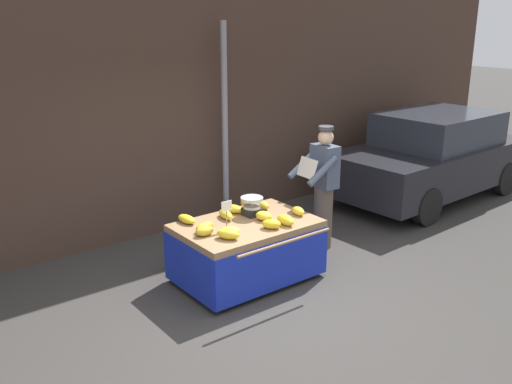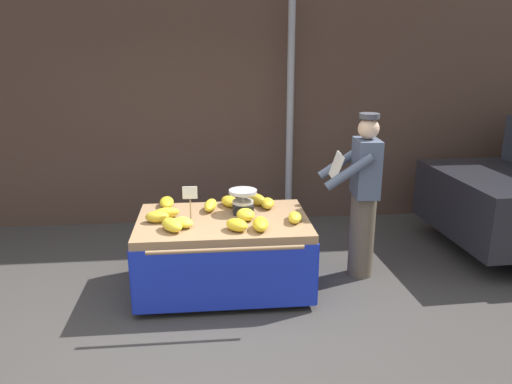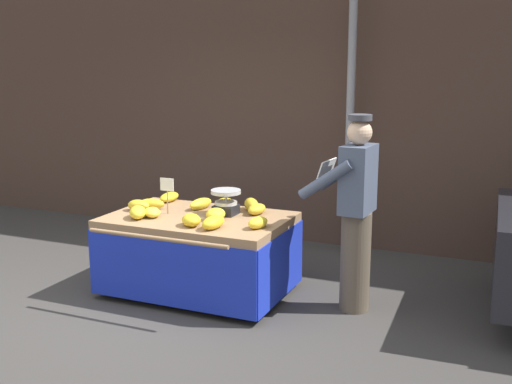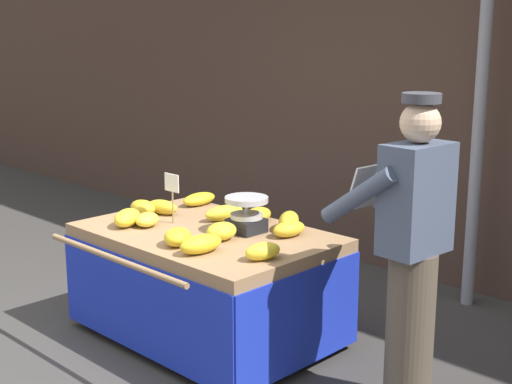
{
  "view_description": "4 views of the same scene",
  "coord_description": "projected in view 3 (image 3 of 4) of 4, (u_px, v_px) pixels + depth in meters",
  "views": [
    {
      "loc": [
        -3.51,
        -4.15,
        3.11
      ],
      "look_at": [
        0.39,
        0.88,
        1.11
      ],
      "focal_mm": 39.44,
      "sensor_mm": 36.0,
      "label": 1
    },
    {
      "loc": [
        0.13,
        -3.63,
        2.36
      ],
      "look_at": [
        0.58,
        0.83,
        1.02
      ],
      "focal_mm": 34.86,
      "sensor_mm": 36.0,
      "label": 2
    },
    {
      "loc": [
        2.99,
        -4.08,
        2.16
      ],
      "look_at": [
        0.81,
        0.98,
        1.0
      ],
      "focal_mm": 44.31,
      "sensor_mm": 36.0,
      "label": 3
    },
    {
      "loc": [
        3.67,
        -2.11,
        2.04
      ],
      "look_at": [
        0.62,
        1.0,
        1.04
      ],
      "focal_mm": 50.95,
      "sensor_mm": 36.0,
      "label": 4
    }
  ],
  "objects": [
    {
      "name": "banana_bunch_7",
      "position": [
        213.0,
        222.0,
        5.39
      ],
      "size": [
        0.17,
        0.29,
        0.11
      ],
      "primitive_type": "ellipsoid",
      "rotation": [
        0.0,
        0.0,
        3.05
      ],
      "color": "gold",
      "rests_on": "banana_cart"
    },
    {
      "name": "banana_cart",
      "position": [
        198.0,
        237.0,
        5.87
      ],
      "size": [
        1.67,
        1.29,
        0.74
      ],
      "color": "#93704C",
      "rests_on": "ground"
    },
    {
      "name": "banana_bunch_3",
      "position": [
        257.0,
        209.0,
        5.89
      ],
      "size": [
        0.16,
        0.25,
        0.1
      ],
      "primitive_type": "ellipsoid",
      "rotation": [
        0.0,
        0.0,
        3.03
      ],
      "color": "gold",
      "rests_on": "banana_cart"
    },
    {
      "name": "weighing_scale",
      "position": [
        226.0,
        202.0,
        5.87
      ],
      "size": [
        0.28,
        0.28,
        0.23
      ],
      "color": "black",
      "rests_on": "banana_cart"
    },
    {
      "name": "ground_plane",
      "position": [
        121.0,
        324.0,
        5.27
      ],
      "size": [
        60.0,
        60.0,
        0.0
      ],
      "primitive_type": "plane",
      "color": "#383533"
    },
    {
      "name": "banana_bunch_2",
      "position": [
        138.0,
        205.0,
        6.02
      ],
      "size": [
        0.22,
        0.15,
        0.11
      ],
      "primitive_type": "ellipsoid",
      "rotation": [
        0.0,
        0.0,
        1.56
      ],
      "color": "gold",
      "rests_on": "banana_cart"
    },
    {
      "name": "banana_bunch_1",
      "position": [
        191.0,
        220.0,
        5.47
      ],
      "size": [
        0.27,
        0.28,
        0.11
      ],
      "primitive_type": "ellipsoid",
      "rotation": [
        0.0,
        0.0,
        0.68
      ],
      "color": "gold",
      "rests_on": "banana_cart"
    },
    {
      "name": "banana_bunch_5",
      "position": [
        169.0,
        197.0,
        6.43
      ],
      "size": [
        0.16,
        0.3,
        0.09
      ],
      "primitive_type": "ellipsoid",
      "rotation": [
        0.0,
        0.0,
        0.05
      ],
      "color": "gold",
      "rests_on": "banana_cart"
    },
    {
      "name": "street_pole",
      "position": [
        350.0,
        119.0,
        6.9
      ],
      "size": [
        0.09,
        0.09,
        3.05
      ],
      "primitive_type": "cylinder",
      "color": "gray",
      "rests_on": "ground"
    },
    {
      "name": "banana_bunch_6",
      "position": [
        152.0,
        204.0,
        6.09
      ],
      "size": [
        0.27,
        0.16,
        0.1
      ],
      "primitive_type": "ellipsoid",
      "rotation": [
        0.0,
        0.0,
        1.76
      ],
      "color": "gold",
      "rests_on": "banana_cart"
    },
    {
      "name": "price_sign",
      "position": [
        167.0,
        188.0,
        5.87
      ],
      "size": [
        0.14,
        0.01,
        0.34
      ],
      "color": "#997A51",
      "rests_on": "banana_cart"
    },
    {
      "name": "banana_bunch_10",
      "position": [
        201.0,
        204.0,
        6.1
      ],
      "size": [
        0.17,
        0.32,
        0.1
      ],
      "primitive_type": "ellipsoid",
      "rotation": [
        0.0,
        0.0,
        2.96
      ],
      "color": "yellow",
      "rests_on": "banana_cart"
    },
    {
      "name": "banana_bunch_0",
      "position": [
        251.0,
        205.0,
        6.03
      ],
      "size": [
        0.26,
        0.3,
        0.12
      ],
      "primitive_type": "ellipsoid",
      "rotation": [
        0.0,
        0.0,
        0.59
      ],
      "color": "gold",
      "rests_on": "banana_cart"
    },
    {
      "name": "banana_bunch_12",
      "position": [
        152.0,
        212.0,
        5.78
      ],
      "size": [
        0.25,
        0.26,
        0.09
      ],
      "primitive_type": "ellipsoid",
      "rotation": [
        0.0,
        0.0,
        0.67
      ],
      "color": "yellow",
      "rests_on": "banana_cart"
    },
    {
      "name": "banana_bunch_9",
      "position": [
        258.0,
        223.0,
        5.4
      ],
      "size": [
        0.17,
        0.25,
        0.1
      ],
      "primitive_type": "ellipsoid",
      "rotation": [
        0.0,
        0.0,
        2.91
      ],
      "color": "yellow",
      "rests_on": "banana_cart"
    },
    {
      "name": "vendor_person",
      "position": [
        355.0,
        213.0,
        5.4
      ],
      "size": [
        0.6,
        0.54,
        1.71
      ],
      "color": "brown",
      "rests_on": "ground"
    },
    {
      "name": "banana_bunch_11",
      "position": [
        225.0,
        203.0,
        6.13
      ],
      "size": [
        0.23,
        0.31,
        0.1
      ],
      "primitive_type": "ellipsoid",
      "rotation": [
        0.0,
        0.0,
        0.3
      ],
      "color": "gold",
      "rests_on": "banana_cart"
    },
    {
      "name": "banana_bunch_8",
      "position": [
        138.0,
        212.0,
        5.74
      ],
      "size": [
        0.27,
        0.31,
        0.11
      ],
      "primitive_type": "ellipsoid",
      "rotation": [
        0.0,
        0.0,
        0.55
      ],
      "color": "yellow",
      "rests_on": "banana_cart"
    },
    {
      "name": "banana_bunch_4",
      "position": [
        216.0,
        214.0,
        5.67
      ],
      "size": [
        0.2,
        0.24,
        0.11
      ],
      "primitive_type": "ellipsoid",
      "rotation": [
        0.0,
        0.0,
        0.17
      ],
      "color": "yellow",
      "rests_on": "banana_cart"
    },
    {
      "name": "back_wall",
      "position": [
        262.0,
        59.0,
        7.57
      ],
      "size": [
        16.0,
        0.24,
        4.33
      ],
      "primitive_type": "cube",
      "color": "#473328",
      "rests_on": "ground"
    }
  ]
}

